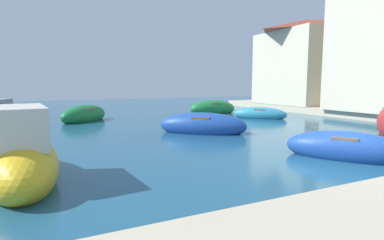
% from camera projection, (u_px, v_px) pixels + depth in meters
% --- Properties ---
extents(ground, '(80.00, 80.00, 0.00)m').
position_uv_depth(ground, '(349.00, 166.00, 8.27)').
color(ground, '#1E5170').
extents(moored_boat_0, '(3.73, 1.92, 1.31)m').
position_uv_depth(moored_boat_0, '(213.00, 109.00, 23.03)').
color(moored_boat_0, '#197233').
rests_on(moored_boat_0, ground).
extents(moored_boat_1, '(3.99, 3.57, 1.22)m').
position_uv_depth(moored_boat_1, '(203.00, 126.00, 13.78)').
color(moored_boat_1, '#1E479E').
rests_on(moored_boat_1, ground).
extents(moored_boat_3, '(2.05, 4.44, 2.07)m').
position_uv_depth(moored_boat_3, '(19.00, 158.00, 6.90)').
color(moored_boat_3, gold).
rests_on(moored_boat_3, ground).
extents(moored_boat_5, '(3.56, 3.56, 1.27)m').
position_uv_depth(moored_boat_5, '(84.00, 115.00, 18.21)').
color(moored_boat_5, '#197233').
rests_on(moored_boat_5, ground).
extents(moored_boat_7, '(3.20, 3.17, 0.96)m').
position_uv_depth(moored_boat_7, '(260.00, 114.00, 19.70)').
color(moored_boat_7, teal).
rests_on(moored_boat_7, ground).
extents(moored_boat_8, '(2.92, 3.49, 1.07)m').
position_uv_depth(moored_boat_8, '(345.00, 149.00, 9.07)').
color(moored_boat_8, '#1E479E').
rests_on(moored_boat_8, ground).
extents(waterfront_building_annex, '(6.42, 7.07, 7.25)m').
position_uv_depth(waterfront_building_annex, '(304.00, 62.00, 26.38)').
color(waterfront_building_annex, beige).
rests_on(waterfront_building_annex, quay_promenade).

